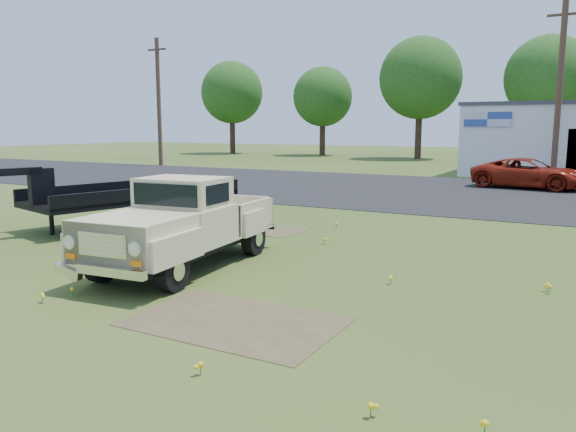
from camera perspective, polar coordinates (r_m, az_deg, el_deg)
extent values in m
plane|color=#2F4C18|center=(11.51, -3.12, -5.02)|extent=(140.00, 140.00, 0.00)
cube|color=black|center=(25.32, 15.15, 2.40)|extent=(90.00, 14.00, 0.02)
cube|color=#4D4029|center=(8.31, -5.32, -10.63)|extent=(3.00, 2.00, 0.01)
cube|color=#4D4029|center=(15.44, -2.55, -1.38)|extent=(2.20, 1.60, 0.01)
cube|color=silver|center=(32.86, 19.61, 9.25)|extent=(2.50, 0.08, 0.80)
cylinder|color=#4B3123|center=(42.10, -12.99, 11.15)|extent=(0.30, 0.30, 9.00)
cube|color=#4B3123|center=(42.41, -13.17, 16.15)|extent=(1.60, 0.12, 0.12)
cylinder|color=#4B3123|center=(31.56, 25.84, 11.27)|extent=(0.30, 0.30, 9.00)
cube|color=#4B3123|center=(31.98, 26.32, 17.88)|extent=(1.60, 0.12, 0.12)
cylinder|color=#372419|center=(59.98, -5.66, 8.06)|extent=(0.56, 0.56, 3.60)
sphere|color=#214814|center=(60.08, -5.73, 12.37)|extent=(6.40, 6.40, 6.40)
cylinder|color=#372419|center=(55.86, 3.51, 7.83)|extent=(0.56, 0.56, 3.24)
sphere|color=#214814|center=(55.92, 3.55, 12.00)|extent=(5.76, 5.76, 5.76)
cylinder|color=#372419|center=(50.91, 13.09, 7.91)|extent=(0.56, 0.56, 3.96)
sphere|color=#214814|center=(51.07, 13.30, 13.49)|extent=(7.04, 7.04, 7.04)
cylinder|color=#372419|center=(50.12, 24.55, 7.21)|extent=(0.56, 0.56, 3.78)
sphere|color=#214814|center=(50.26, 24.92, 12.62)|extent=(6.72, 6.72, 6.72)
imported|color=maroon|center=(27.86, 23.25, 3.97)|extent=(5.16, 2.91, 1.36)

